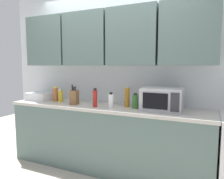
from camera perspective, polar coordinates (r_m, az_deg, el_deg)
The scene contains 11 objects.
wall_back_with_cabinets at distance 3.06m, azimuth -0.00°, elevation 9.02°, with size 3.69×0.38×2.60m.
counter_run at distance 3.02m, azimuth -1.84°, elevation -12.75°, with size 2.82×0.63×0.90m.
microwave at distance 2.63m, azimuth 13.50°, elevation -2.56°, with size 0.48×0.37×0.28m.
dish_rack at distance 3.55m, azimuth -18.91°, elevation -1.74°, with size 0.38×0.30×0.12m, color silver.
knife_block at distance 3.01m, azimuth -10.20°, elevation -2.06°, with size 0.12×0.14×0.28m.
bottle_amber_vinegar at distance 2.78m, azimuth 4.12°, elevation -2.10°, with size 0.07×0.07×0.28m.
bottle_yellow_mustard at distance 3.28m, azimuth -13.79°, elevation -1.66°, with size 0.07×0.07×0.20m.
bottle_spice_jar at distance 3.35m, azimuth -15.13°, elevation -1.25°, with size 0.07×0.07×0.23m.
bottle_white_jar at distance 2.67m, azimuth -0.27°, elevation -3.18°, with size 0.07×0.07×0.21m.
bottle_red_sauce at distance 2.78m, azimuth -4.63°, elevation -2.35°, with size 0.06×0.06×0.25m.
bottle_green_oil at distance 2.71m, azimuth 6.35°, elevation -3.20°, with size 0.08×0.08×0.19m.
Camera 1 is at (1.25, -2.86, 1.44)m, focal length 33.64 mm.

